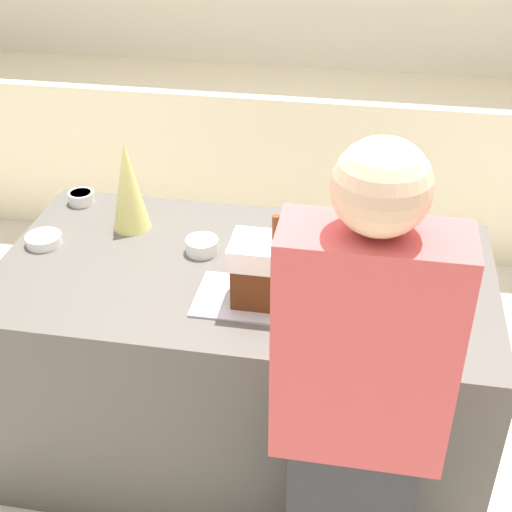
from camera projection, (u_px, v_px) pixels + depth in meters
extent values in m
plane|color=beige|center=(246.00, 444.00, 2.99)|extent=(12.00, 12.00, 0.00)
cube|color=beige|center=(316.00, 2.00, 4.15)|extent=(8.00, 0.05, 2.60)
cube|color=beige|center=(304.00, 157.00, 4.33)|extent=(6.00, 0.60, 0.92)
cube|color=#514C47|center=(245.00, 364.00, 2.75)|extent=(1.76, 0.94, 0.88)
cube|color=#B2B2BC|center=(260.00, 300.00, 2.36)|extent=(0.43, 0.26, 0.01)
cube|color=#5B2D14|center=(260.00, 280.00, 2.32)|extent=(0.17, 0.15, 0.15)
cube|color=white|center=(260.00, 251.00, 2.26)|extent=(0.19, 0.17, 0.07)
cylinder|color=#5B2D14|center=(276.00, 227.00, 2.23)|extent=(0.02, 0.02, 0.08)
cone|color=#DBD675|center=(128.00, 185.00, 2.67)|extent=(0.15, 0.15, 0.36)
cylinder|color=white|center=(202.00, 246.00, 2.60)|extent=(0.12, 0.12, 0.05)
cylinder|color=#4770DB|center=(202.00, 241.00, 2.59)|extent=(0.10, 0.10, 0.01)
cylinder|color=silver|center=(362.00, 231.00, 2.70)|extent=(0.10, 0.10, 0.04)
cylinder|color=pink|center=(363.00, 228.00, 2.70)|extent=(0.09, 0.09, 0.01)
cylinder|color=silver|center=(81.00, 198.00, 2.93)|extent=(0.10, 0.10, 0.05)
cylinder|color=pink|center=(81.00, 194.00, 2.92)|extent=(0.09, 0.09, 0.01)
cylinder|color=white|center=(44.00, 240.00, 2.65)|extent=(0.13, 0.13, 0.04)
cylinder|color=white|center=(43.00, 237.00, 2.65)|extent=(0.11, 0.11, 0.01)
cylinder|color=white|center=(433.00, 249.00, 2.60)|extent=(0.12, 0.12, 0.04)
cylinder|color=orange|center=(434.00, 246.00, 2.59)|extent=(0.09, 0.09, 0.01)
cylinder|color=#B24238|center=(366.00, 250.00, 2.54)|extent=(0.10, 0.10, 0.10)
cube|color=#CC4C4C|center=(365.00, 346.00, 1.75)|extent=(0.44, 0.20, 0.65)
sphere|color=#DBAD89|center=(382.00, 187.00, 1.52)|extent=(0.22, 0.22, 0.22)
cylinder|color=#DBAD89|center=(373.00, 250.00, 1.86)|extent=(0.08, 0.44, 0.08)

